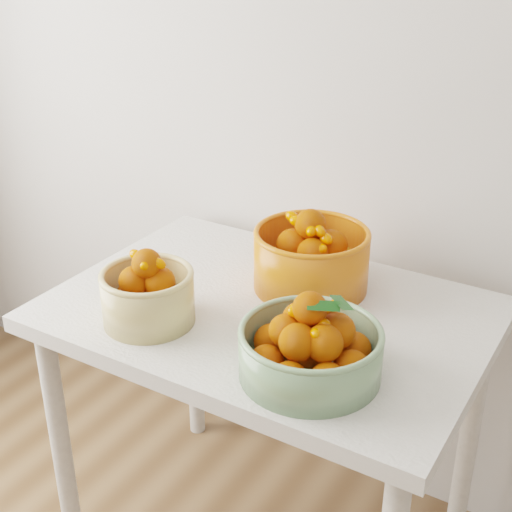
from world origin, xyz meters
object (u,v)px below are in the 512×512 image
at_px(bowl_orange, 312,257).
at_px(table, 268,342).
at_px(bowl_green, 311,348).
at_px(bowl_cream, 148,295).

bearing_deg(bowl_orange, table, -105.08).
bearing_deg(bowl_orange, bowl_green, -63.03).
distance_m(bowl_green, bowl_orange, 0.37).
xyz_separation_m(bowl_green, bowl_orange, (-0.17, 0.33, 0.02)).
bearing_deg(table, bowl_orange, 74.92).
xyz_separation_m(table, bowl_cream, (-0.20, -0.19, 0.16)).
xyz_separation_m(table, bowl_green, (0.21, -0.19, 0.16)).
height_order(table, bowl_green, bowl_green).
bearing_deg(table, bowl_cream, -136.00).
height_order(bowl_cream, bowl_green, bowl_green).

